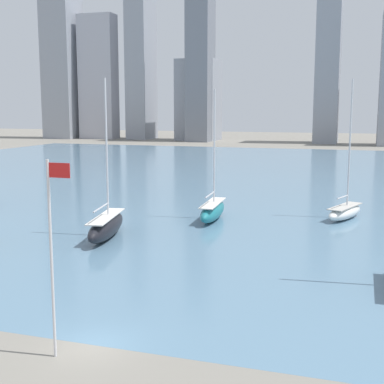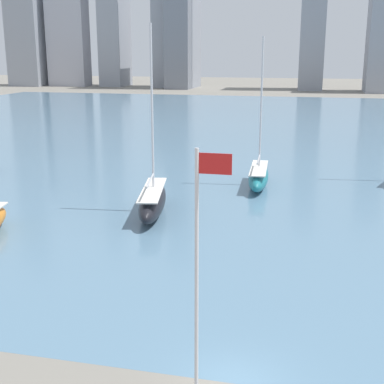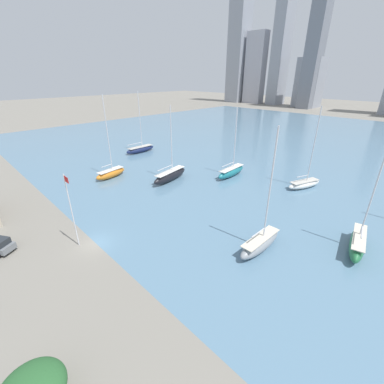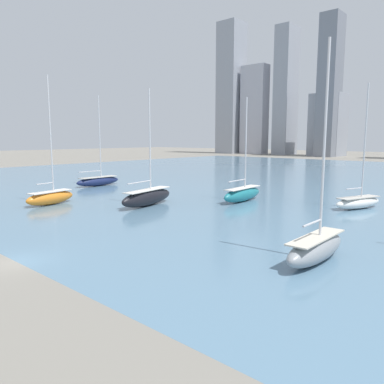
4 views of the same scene
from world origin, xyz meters
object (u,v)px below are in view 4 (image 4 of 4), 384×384
at_px(sailboat_orange, 50,196).
at_px(sailboat_white, 358,201).
at_px(sailboat_gray, 316,247).
at_px(sailboat_navy, 98,181).
at_px(sailboat_teal, 242,194).
at_px(sailboat_black, 147,197).

xyz_separation_m(sailboat_orange, sailboat_white, (31.36, 23.91, -0.16)).
height_order(sailboat_gray, sailboat_white, sailboat_gray).
distance_m(sailboat_gray, sailboat_navy, 50.18).
distance_m(sailboat_orange, sailboat_navy, 19.81).
bearing_deg(sailboat_navy, sailboat_teal, 4.72).
relative_size(sailboat_black, sailboat_orange, 0.89).
relative_size(sailboat_orange, sailboat_white, 1.09).
height_order(sailboat_black, sailboat_navy, sailboat_navy).
xyz_separation_m(sailboat_gray, sailboat_navy, (-47.92, 14.89, -0.10)).
distance_m(sailboat_gray, sailboat_orange, 35.88).
distance_m(sailboat_black, sailboat_white, 26.52).
bearing_deg(sailboat_black, sailboat_teal, 45.23).
distance_m(sailboat_gray, sailboat_teal, 25.71).
relative_size(sailboat_black, sailboat_white, 0.98).
bearing_deg(sailboat_gray, sailboat_navy, 163.00).
bearing_deg(sailboat_black, sailboat_white, 26.18).
xyz_separation_m(sailboat_black, sailboat_teal, (7.35, 10.96, -0.08)).
relative_size(sailboat_navy, sailboat_white, 1.07).
distance_m(sailboat_teal, sailboat_orange, 25.79).
bearing_deg(sailboat_teal, sailboat_white, 16.70).
bearing_deg(sailboat_white, sailboat_orange, -122.68).
height_order(sailboat_gray, sailboat_black, sailboat_gray).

